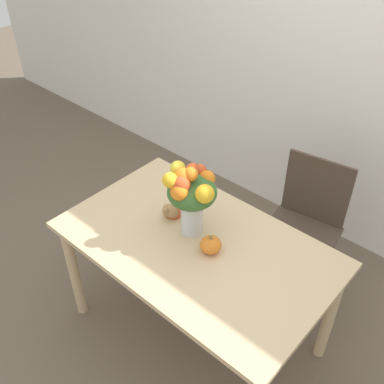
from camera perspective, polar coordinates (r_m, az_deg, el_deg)
ground_plane at (r=2.81m, az=0.46°, el=-17.13°), size 12.00×12.00×0.00m
wall_back at (r=2.94m, az=19.16°, el=16.99°), size 8.00×0.06×2.70m
dining_table at (r=2.32m, az=0.53°, el=-8.12°), size 1.37×0.83×0.73m
flower_vase at (r=2.16m, az=-0.13°, el=-0.32°), size 0.28×0.27×0.41m
pumpkin at (r=2.18m, az=2.34°, el=-6.74°), size 0.10×0.10×0.10m
turkey_figurine at (r=2.38m, az=-2.52°, el=-2.23°), size 0.10×0.13×0.08m
dining_chair_near_window at (r=2.81m, az=13.94°, el=-4.34°), size 0.48×0.48×0.89m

